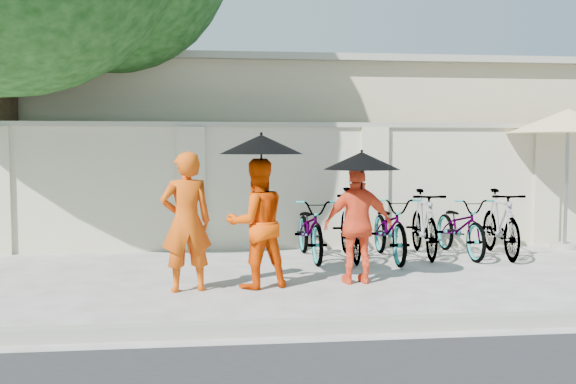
{
  "coord_description": "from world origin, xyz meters",
  "views": [
    {
      "loc": [
        -0.62,
        -7.32,
        1.67
      ],
      "look_at": [
        0.31,
        0.85,
        1.1
      ],
      "focal_mm": 40.0,
      "sensor_mm": 36.0,
      "label": 1
    }
  ],
  "objects": [
    {
      "name": "ground",
      "position": [
        0.0,
        0.0,
        0.0
      ],
      "size": [
        80.0,
        80.0,
        0.0
      ],
      "primitive_type": "plane",
      "color": "beige"
    },
    {
      "name": "kerb",
      "position": [
        0.0,
        -1.7,
        0.06
      ],
      "size": [
        40.0,
        0.16,
        0.12
      ],
      "primitive_type": "cube",
      "color": "gray",
      "rests_on": "ground"
    },
    {
      "name": "compound_wall",
      "position": [
        1.0,
        3.2,
        1.0
      ],
      "size": [
        20.0,
        0.3,
        2.0
      ],
      "primitive_type": "cube",
      "color": "beige",
      "rests_on": "ground"
    },
    {
      "name": "building_behind",
      "position": [
        2.0,
        7.0,
        1.6
      ],
      "size": [
        14.0,
        6.0,
        3.2
      ],
      "primitive_type": "cube",
      "color": "#C3B68D",
      "rests_on": "ground"
    },
    {
      "name": "monk_left",
      "position": [
        -0.96,
        0.15,
        0.81
      ],
      "size": [
        0.66,
        0.51,
        1.63
      ],
      "primitive_type": "imported",
      "rotation": [
        0.0,
        0.0,
        3.37
      ],
      "color": "#D64B0A",
      "rests_on": "ground"
    },
    {
      "name": "monk_center",
      "position": [
        -0.13,
        0.25,
        0.77
      ],
      "size": [
        0.88,
        0.77,
        1.54
      ],
      "primitive_type": "imported",
      "rotation": [
        0.0,
        0.0,
        3.43
      ],
      "color": "#F04702",
      "rests_on": "ground"
    },
    {
      "name": "parasol_center",
      "position": [
        -0.08,
        0.17,
        1.71
      ],
      "size": [
        0.99,
        0.99,
        0.95
      ],
      "color": "black",
      "rests_on": "ground"
    },
    {
      "name": "monk_right",
      "position": [
        1.12,
        0.35,
        0.72
      ],
      "size": [
        0.87,
        0.41,
        1.45
      ],
      "primitive_type": "imported",
      "rotation": [
        0.0,
        0.0,
        3.2
      ],
      "color": "#FF4E23",
      "rests_on": "ground"
    },
    {
      "name": "parasol_right",
      "position": [
        1.14,
        0.27,
        1.51
      ],
      "size": [
        0.93,
        0.93,
        0.8
      ],
      "color": "black",
      "rests_on": "ground"
    },
    {
      "name": "patio_umbrella",
      "position": [
        5.11,
        2.6,
        2.08
      ],
      "size": [
        2.08,
        2.08,
        2.3
      ],
      "rotation": [
        0.0,
        0.0,
        0.09
      ],
      "color": "gray",
      "rests_on": "ground"
    },
    {
      "name": "bike_0",
      "position": [
        0.8,
        2.09,
        0.46
      ],
      "size": [
        0.68,
        1.78,
        0.92
      ],
      "primitive_type": "imported",
      "rotation": [
        0.0,
        0.0,
        0.04
      ],
      "color": "gray",
      "rests_on": "ground"
    },
    {
      "name": "bike_1",
      "position": [
        1.38,
        2.02,
        0.53
      ],
      "size": [
        0.59,
        1.79,
        1.06
      ],
      "primitive_type": "imported",
      "rotation": [
        0.0,
        0.0,
        -0.05
      ],
      "color": "gray",
      "rests_on": "ground"
    },
    {
      "name": "bike_2",
      "position": [
        1.96,
        1.91,
        0.48
      ],
      "size": [
        0.68,
        1.83,
        0.95
      ],
      "primitive_type": "imported",
      "rotation": [
        0.0,
        0.0,
        -0.02
      ],
      "color": "gray",
      "rests_on": "ground"
    },
    {
      "name": "bike_3",
      "position": [
        2.55,
        2.12,
        0.51
      ],
      "size": [
        0.67,
        1.75,
        1.03
      ],
      "primitive_type": "imported",
      "rotation": [
        0.0,
        0.0,
        -0.11
      ],
      "color": "gray",
      "rests_on": "ground"
    },
    {
      "name": "bike_4",
      "position": [
        3.13,
        2.11,
        0.46
      ],
      "size": [
        0.68,
        1.77,
        0.92
      ],
      "primitive_type": "imported",
      "rotation": [
        0.0,
        0.0,
        0.04
      ],
      "color": "gray",
      "rests_on": "ground"
    },
    {
      "name": "bike_5",
      "position": [
        3.71,
        1.99,
        0.52
      ],
      "size": [
        0.69,
        1.76,
        1.03
      ],
      "primitive_type": "imported",
      "rotation": [
        0.0,
        0.0,
        -0.12
      ],
      "color": "gray",
      "rests_on": "ground"
    }
  ]
}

